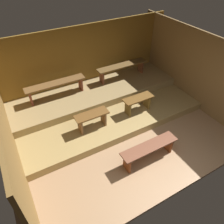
{
  "coord_description": "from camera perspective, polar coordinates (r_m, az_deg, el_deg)",
  "views": [
    {
      "loc": [
        -2.39,
        -1.87,
        4.28
      ],
      "look_at": [
        -0.07,
        2.23,
        0.42
      ],
      "focal_mm": 34.44,
      "sensor_mm": 36.0,
      "label": 1
    }
  ],
  "objects": [
    {
      "name": "ground",
      "position": [
        6.32,
        1.23,
        -3.74
      ],
      "size": [
        6.19,
        4.97,
        0.08
      ],
      "primitive_type": "cube",
      "color": "#9B7755"
    },
    {
      "name": "wall_back",
      "position": [
        7.23,
        -7.38,
        13.34
      ],
      "size": [
        6.19,
        0.06,
        2.28
      ],
      "primitive_type": "cube",
      "color": "brown",
      "rests_on": "ground"
    },
    {
      "name": "wall_left",
      "position": [
        5.06,
        -26.31,
        -3.97
      ],
      "size": [
        0.06,
        4.97,
        2.28
      ],
      "primitive_type": "cube",
      "color": "brown",
      "rests_on": "ground"
    },
    {
      "name": "wall_right",
      "position": [
        7.18,
        20.82,
        10.84
      ],
      "size": [
        0.06,
        4.97,
        2.28
      ],
      "primitive_type": "cube",
      "color": "brown",
      "rests_on": "ground"
    },
    {
      "name": "platform_lower",
      "position": [
        6.7,
        -1.86,
        0.85
      ],
      "size": [
        5.39,
        2.73,
        0.22
      ],
      "primitive_type": "cube",
      "color": "#9B814D",
      "rests_on": "ground"
    },
    {
      "name": "platform_middle",
      "position": [
        7.03,
        -4.36,
        5.09
      ],
      "size": [
        5.39,
        1.45,
        0.22
      ],
      "primitive_type": "cube",
      "color": "#957C50",
      "rests_on": "platform_lower"
    },
    {
      "name": "bench_floor_center",
      "position": [
        5.25,
        9.84,
        -9.64
      ],
      "size": [
        1.47,
        0.34,
        0.47
      ],
      "color": "brown",
      "rests_on": "ground"
    },
    {
      "name": "bench_lower_left",
      "position": [
        5.7,
        -5.37,
        -1.58
      ],
      "size": [
        0.91,
        0.34,
        0.47
      ],
      "color": "brown",
      "rests_on": "platform_lower"
    },
    {
      "name": "bench_lower_right",
      "position": [
        6.29,
        6.94,
        2.79
      ],
      "size": [
        0.91,
        0.34,
        0.47
      ],
      "color": "brown",
      "rests_on": "platform_lower"
    },
    {
      "name": "bench_middle_left",
      "position": [
        6.69,
        -14.72,
        6.8
      ],
      "size": [
        1.81,
        0.34,
        0.47
      ],
      "color": "brown",
      "rests_on": "platform_middle"
    },
    {
      "name": "bench_middle_right",
      "position": [
        7.47,
        2.71,
        11.74
      ],
      "size": [
        1.81,
        0.34,
        0.47
      ],
      "color": "brown",
      "rests_on": "platform_middle"
    }
  ]
}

